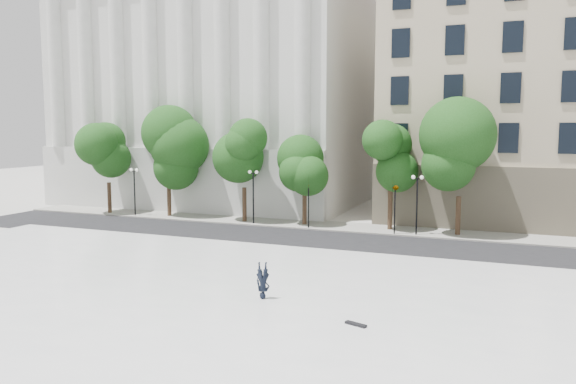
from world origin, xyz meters
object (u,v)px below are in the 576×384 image
traffic_light_east (395,185)px  skateboard (356,324)px  person_lying (263,294)px  traffic_light_west (309,183)px

traffic_light_east → skateboard: (2.61, -20.70, -3.23)m
person_lying → skateboard: size_ratio=1.84×
traffic_light_east → person_lying: traffic_light_east is taller
person_lying → skateboard: person_lying is taller
person_lying → traffic_light_east: bearing=66.1°
traffic_light_east → traffic_light_west: bearing=180.0°
skateboard → person_lying: bearing=177.5°
traffic_light_east → person_lying: size_ratio=2.65×
traffic_light_west → skateboard: 22.90m
traffic_light_east → skateboard: traffic_light_east is taller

